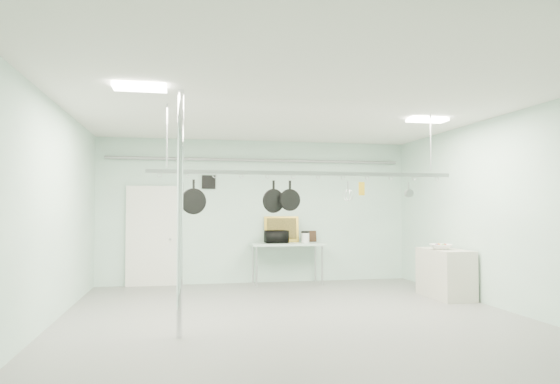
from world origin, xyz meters
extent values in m
plane|color=gray|center=(0.00, 0.00, 0.00)|extent=(8.00, 8.00, 0.00)
cube|color=silver|center=(0.00, 0.00, 3.19)|extent=(7.00, 8.00, 0.02)
cube|color=silver|center=(0.00, 3.99, 1.60)|extent=(7.00, 0.02, 3.20)
cube|color=silver|center=(3.49, 0.00, 1.60)|extent=(0.02, 8.00, 3.20)
cube|color=silver|center=(-2.30, 3.94, 1.05)|extent=(1.10, 0.10, 2.20)
cube|color=black|center=(-1.10, 3.97, 2.25)|extent=(0.30, 0.04, 0.30)
cylinder|color=gray|center=(0.00, 3.90, 2.75)|extent=(6.60, 0.07, 0.07)
cylinder|color=silver|center=(-1.70, -0.60, 1.60)|extent=(0.08, 0.08, 3.20)
cube|color=#ACCABC|center=(0.60, 3.60, 0.88)|extent=(1.60, 0.70, 0.05)
cylinder|color=#B7B7BC|center=(-0.12, 3.32, 0.43)|extent=(0.04, 0.04, 0.86)
cylinder|color=#B7B7BC|center=(-0.12, 3.88, 0.43)|extent=(0.04, 0.04, 0.86)
cylinder|color=#B7B7BC|center=(1.32, 3.32, 0.43)|extent=(0.04, 0.04, 0.86)
cylinder|color=#B7B7BC|center=(1.32, 3.88, 0.43)|extent=(0.04, 0.04, 0.86)
cube|color=beige|center=(3.15, 1.40, 0.45)|extent=(0.60, 1.20, 0.90)
cube|color=#B7B7BC|center=(0.20, 0.30, 2.20)|extent=(4.80, 0.06, 0.06)
cylinder|color=#B7B7BC|center=(-1.90, 0.30, 2.70)|extent=(0.02, 0.02, 0.94)
cylinder|color=#B7B7BC|center=(2.30, 0.30, 2.70)|extent=(0.02, 0.02, 0.94)
cube|color=white|center=(-2.20, -0.80, 3.16)|extent=(0.65, 0.30, 0.05)
cube|color=white|center=(2.40, 0.60, 3.16)|extent=(0.65, 0.30, 0.05)
imported|color=black|center=(0.36, 3.62, 1.04)|extent=(0.51, 0.35, 0.27)
cylinder|color=white|center=(1.02, 3.62, 1.01)|extent=(0.23, 0.23, 0.22)
cube|color=gold|center=(0.53, 3.90, 1.20)|extent=(0.79, 0.19, 0.58)
cube|color=black|center=(1.20, 3.90, 1.03)|extent=(0.30, 0.09, 0.25)
imported|color=white|center=(3.03, 1.34, 0.95)|extent=(0.53, 0.53, 0.10)
camera|label=1|loc=(-1.68, -7.16, 1.64)|focal=32.00mm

